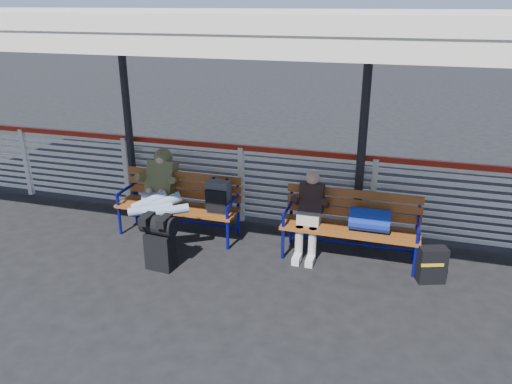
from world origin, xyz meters
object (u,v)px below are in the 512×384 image
(traveler_man, at_px, (159,199))
(bench_right, at_px, (359,220))
(suitcase_side, at_px, (432,265))
(luggage_stack, at_px, (160,240))
(bench_left, at_px, (191,198))
(companion_person, at_px, (309,213))

(traveler_man, bearing_deg, bench_right, 6.15)
(bench_right, bearing_deg, suitcase_side, -18.39)
(bench_right, bearing_deg, luggage_stack, -157.76)
(luggage_stack, distance_m, bench_right, 2.60)
(traveler_man, xyz_separation_m, suitcase_side, (3.69, -0.02, -0.44))
(bench_right, bearing_deg, bench_left, 178.81)
(traveler_man, bearing_deg, companion_person, 7.59)
(bench_left, relative_size, traveler_man, 1.10)
(bench_right, height_order, suitcase_side, bench_right)
(bench_left, height_order, bench_right, bench_left)
(companion_person, bearing_deg, bench_left, 177.81)
(luggage_stack, xyz_separation_m, suitcase_side, (3.35, 0.67, -0.17))
(bench_left, distance_m, companion_person, 1.75)
(bench_right, distance_m, traveler_man, 2.77)
(luggage_stack, height_order, traveler_man, traveler_man)
(suitcase_side, bearing_deg, traveler_man, 160.56)
(luggage_stack, height_order, bench_right, bench_right)
(luggage_stack, bearing_deg, bench_right, 27.48)
(traveler_man, bearing_deg, bench_left, 45.33)
(luggage_stack, xyz_separation_m, bench_left, (-0.00, 1.03, 0.19))
(bench_right, relative_size, suitcase_side, 3.90)
(suitcase_side, bearing_deg, luggage_stack, 172.13)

